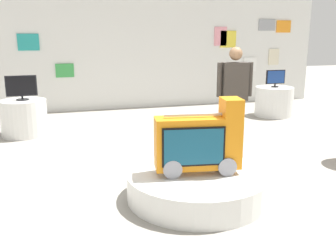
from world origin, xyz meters
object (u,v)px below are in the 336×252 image
Objects in this scene: tv_on_left_rear at (21,87)px; shopper_browsing_near_truck at (234,93)px; display_pedestal_left_rear at (24,118)px; main_display_pedestal at (197,185)px; novelty_firetruck_tv at (199,144)px; tv_on_center_rear at (276,78)px; display_pedestal_center_rear at (274,101)px.

tv_on_left_rear is 0.33× the size of shopper_browsing_near_truck.
display_pedestal_left_rear is at bearing 88.26° from tv_on_left_rear.
novelty_firetruck_tv is at bearing -28.61° from main_display_pedestal.
main_display_pedestal is 2.95× the size of tv_on_left_rear.
shopper_browsing_near_truck is at bearing -34.41° from display_pedestal_left_rear.
novelty_firetruck_tv is 2.13× the size of tv_on_center_rear.
novelty_firetruck_tv reaches higher than display_pedestal_center_rear.
main_display_pedestal is at bearing 151.39° from novelty_firetruck_tv.
main_display_pedestal is 1.88× the size of display_pedestal_center_rear.
shopper_browsing_near_truck reaches higher than tv_on_center_rear.
display_pedestal_left_rear is at bearing -177.67° from display_pedestal_center_rear.
shopper_browsing_near_truck reaches higher than display_pedestal_left_rear.
tv_on_left_rear is at bearing 120.62° from main_display_pedestal.
tv_on_left_rear is 1.17× the size of tv_on_center_rear.
display_pedestal_left_rear is at bearing 120.72° from novelty_firetruck_tv.
shopper_browsing_near_truck is at bearing 50.93° from main_display_pedestal.
tv_on_left_rear is 5.50m from display_pedestal_center_rear.
display_pedestal_left_rear is 1.52× the size of tv_on_left_rear.
shopper_browsing_near_truck is at bearing 51.57° from novelty_firetruck_tv.
display_pedestal_center_rear is (5.46, 0.23, -0.58)m from tv_on_left_rear.
tv_on_left_rear reaches higher than main_display_pedestal.
main_display_pedestal is 0.97× the size of shopper_browsing_near_truck.
shopper_browsing_near_truck is (3.23, -2.21, 0.08)m from tv_on_left_rear.
novelty_firetruck_tv reaches higher than display_pedestal_left_rear.
tv_on_left_rear is 0.64× the size of display_pedestal_center_rear.
shopper_browsing_near_truck reaches higher than tv_on_left_rear.
tv_on_left_rear is at bearing -177.63° from display_pedestal_center_rear.
novelty_firetruck_tv is at bearing -59.28° from display_pedestal_left_rear.
tv_on_left_rear reaches higher than tv_on_center_rear.
display_pedestal_left_rear and display_pedestal_center_rear have the same top height.
tv_on_center_rear is 0.28× the size of shopper_browsing_near_truck.
shopper_browsing_near_truck is (-2.23, -2.43, 0.65)m from display_pedestal_center_rear.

